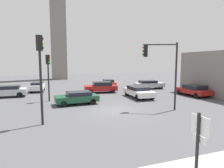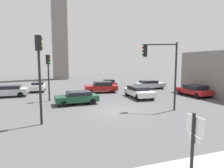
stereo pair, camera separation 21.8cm
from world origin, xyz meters
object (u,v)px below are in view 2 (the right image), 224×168
object	(u,v)px
car_1	(77,97)
car_7	(38,86)
traffic_light_1	(48,69)
traffic_light_2	(161,62)
car_6	(150,84)
direction_sign	(193,144)
car_2	(8,91)
traffic_light_0	(39,64)
car_4	(139,92)
car_0	(101,87)
car_5	(109,83)
car_3	(194,90)

from	to	relation	value
car_1	car_7	xyz separation A→B (m)	(-4.11, 10.38, 0.05)
traffic_light_1	traffic_light_2	xyz separation A→B (m)	(9.29, -7.14, 0.70)
car_6	direction_sign	bearing A→B (deg)	-110.34
direction_sign	car_2	xyz separation A→B (m)	(-8.76, 21.27, -0.99)
traffic_light_0	car_4	size ratio (longest dim) A/B	1.24
traffic_light_1	car_0	size ratio (longest dim) A/B	1.09
car_0	car_5	xyz separation A→B (m)	(2.59, 4.61, -0.08)
direction_sign	car_4	bearing A→B (deg)	69.93
traffic_light_0	car_4	bearing A→B (deg)	5.78
traffic_light_1	car_6	world-z (taller)	traffic_light_1
traffic_light_0	car_1	world-z (taller)	traffic_light_0
car_3	car_4	distance (m)	7.12
car_1	car_5	distance (m)	12.85
traffic_light_0	traffic_light_1	xyz separation A→B (m)	(0.57, 8.09, -0.61)
traffic_light_0	car_1	xyz separation A→B (m)	(3.21, 5.58, -3.41)
car_5	car_6	size ratio (longest dim) A/B	0.87
traffic_light_2	car_3	distance (m)	9.74
traffic_light_1	car_2	bearing A→B (deg)	-172.75
direction_sign	traffic_light_0	distance (m)	10.42
car_1	car_3	distance (m)	14.49
traffic_light_1	car_3	distance (m)	17.52
traffic_light_1	traffic_light_2	distance (m)	11.74
direction_sign	car_6	distance (m)	24.67
car_0	car_7	size ratio (longest dim) A/B	1.10
car_0	car_1	size ratio (longest dim) A/B	1.07
car_6	car_4	bearing A→B (deg)	-122.55
car_3	car_7	xyz separation A→B (m)	(-18.60, 10.36, -0.01)
direction_sign	car_5	size ratio (longest dim) A/B	0.63
car_5	traffic_light_1	bearing A→B (deg)	-44.21
traffic_light_2	car_6	distance (m)	13.82
traffic_light_0	car_7	distance (m)	16.33
car_1	car_4	distance (m)	7.59
traffic_light_2	car_7	size ratio (longest dim) A/B	1.42
car_5	car_7	distance (m)	10.96
car_2	car_5	world-z (taller)	car_2
traffic_light_0	car_5	xyz separation A→B (m)	(10.04, 16.45, -3.39)
traffic_light_1	traffic_light_2	size ratio (longest dim) A/B	0.85
traffic_light_1	car_3	xyz separation A→B (m)	(17.12, -2.50, -2.74)
traffic_light_0	car_4	xyz separation A→B (m)	(10.69, 6.86, -3.37)
traffic_light_1	car_5	xyz separation A→B (m)	(9.48, 8.36, -2.77)
car_2	car_4	distance (m)	15.78
car_3	traffic_light_2	bearing A→B (deg)	119.37
car_1	car_4	xyz separation A→B (m)	(7.48, 1.28, 0.04)
car_1	car_3	bearing A→B (deg)	177.08
traffic_light_1	car_3	bearing A→B (deg)	40.23
direction_sign	car_3	xyz separation A→B (m)	(13.07, 14.63, -1.00)
car_0	car_6	world-z (taller)	car_0
direction_sign	car_3	bearing A→B (deg)	49.05
traffic_light_0	car_0	size ratio (longest dim) A/B	1.30
car_0	car_2	bearing A→B (deg)	3.81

